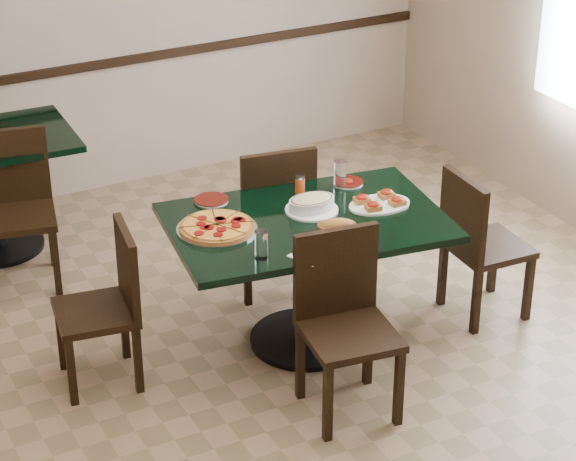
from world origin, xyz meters
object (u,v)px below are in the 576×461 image
lasagna_casserole (312,203)px  bruschetta_platter (380,202)px  chair_near (343,313)px  chair_left (110,299)px  main_table (306,250)px  back_chair_near (16,200)px  chair_far (273,211)px  chair_right (477,239)px  bread_basket (337,228)px  pepperoni_pizza (217,227)px

lasagna_casserole → bruschetta_platter: (0.35, -0.12, -0.02)m
chair_near → chair_left: chair_near is taller
main_table → bruschetta_platter: size_ratio=4.25×
main_table → bruschetta_platter: bruschetta_platter is taller
chair_left → back_chair_near: back_chair_near is taller
chair_far → chair_left: bearing=28.9°
bruschetta_platter → chair_right: bearing=-10.0°
chair_near → chair_left: size_ratio=1.09×
bread_basket → pepperoni_pizza: bearing=165.6°
pepperoni_pizza → chair_near: bearing=-61.8°
chair_near → lasagna_casserole: size_ratio=3.27×
main_table → back_chair_near: size_ratio=1.68×
chair_left → lasagna_casserole: bearing=94.0°
chair_far → chair_left: 1.21m
back_chair_near → lasagna_casserole: size_ratio=3.25×
back_chair_near → pepperoni_pizza: 1.52m
pepperoni_pizza → back_chair_near: bearing=117.5°
pepperoni_pizza → bread_basket: 0.61m
chair_near → pepperoni_pizza: (-0.36, 0.67, 0.25)m
main_table → chair_near: size_ratio=1.67×
chair_right → bread_basket: size_ratio=3.75×
chair_right → back_chair_near: back_chair_near is taller
chair_near → chair_left: 1.19m
main_table → pepperoni_pizza: (-0.46, 0.10, 0.20)m
lasagna_casserole → bruschetta_platter: 0.37m
chair_near → lasagna_casserole: (0.17, 0.64, 0.28)m
lasagna_casserole → bread_basket: lasagna_casserole is taller
main_table → bruschetta_platter: bearing=2.2°
main_table → pepperoni_pizza: pepperoni_pizza is taller
chair_right → bread_basket: 0.97m
chair_far → bruschetta_platter: (0.32, -0.62, 0.25)m
chair_left → chair_right: bearing=88.8°
chair_far → bruschetta_platter: bearing=126.7°
chair_far → lasagna_casserole: 0.57m
pepperoni_pizza → bread_basket: size_ratio=1.78×
chair_left → bread_basket: 1.20m
chair_far → bread_basket: (-0.05, -0.80, 0.26)m
chair_near → chair_right: 1.14m
back_chair_near → bruschetta_platter: (1.57, -1.48, 0.26)m
chair_far → chair_near: 1.15m
chair_right → lasagna_casserole: 0.99m
lasagna_casserole → bread_basket: bearing=-93.4°
main_table → chair_far: (0.10, 0.57, -0.04)m
chair_near → main_table: bearing=87.5°
chair_far → back_chair_near: bearing=-25.3°
bread_basket → back_chair_near: bearing=144.3°
pepperoni_pizza → bruschetta_platter: 0.89m
chair_near → chair_right: size_ratio=1.06×
chair_right → back_chair_near: (-2.13, 1.63, 0.03)m
back_chair_near → bruschetta_platter: bearing=-30.1°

